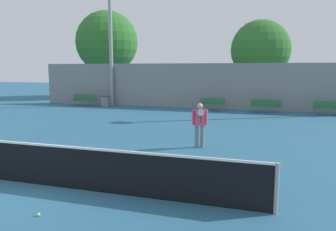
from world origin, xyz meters
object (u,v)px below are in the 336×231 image
object	(u,v)px
tennis_net	(33,163)
bench_adjacent_court	(332,107)
trash_bin	(105,101)
tennis_ball	(38,215)
bench_by_gate	(266,105)
tree_green_tall	(260,50)
tree_green_broad	(107,42)
bench_courtside_near	(84,99)
bench_courtside_far	(212,103)
tennis_player	(200,122)
light_pole_near_left	(111,37)

from	to	relation	value
tennis_net	bench_adjacent_court	size ratio (longest dim) A/B	5.55
trash_bin	tennis_ball	distance (m)	18.89
bench_by_gate	tree_green_tall	size ratio (longest dim) A/B	0.29
tree_green_broad	bench_adjacent_court	bearing A→B (deg)	-22.46
bench_by_gate	tree_green_broad	world-z (taller)	tree_green_broad
bench_courtside_near	trash_bin	distance (m)	1.73
bench_courtside_far	tree_green_broad	size ratio (longest dim) A/B	0.20
bench_adjacent_court	bench_by_gate	world-z (taller)	same
tennis_net	tree_green_tall	world-z (taller)	tree_green_tall
bench_by_gate	trash_bin	world-z (taller)	bench_by_gate
bench_courtside_near	bench_by_gate	bearing A→B (deg)	-0.00
tennis_net	tennis_ball	xyz separation A→B (m)	(1.33, -1.50, -0.50)
tennis_player	bench_by_gate	distance (m)	10.81
bench_courtside_far	trash_bin	bearing A→B (deg)	179.11
tennis_player	bench_courtside_far	bearing A→B (deg)	77.77
tennis_player	bench_courtside_far	world-z (taller)	tennis_player
bench_courtside_far	bench_by_gate	bearing A→B (deg)	0.01
tennis_player	bench_courtside_near	distance (m)	15.50
tree_green_tall	tennis_ball	bearing A→B (deg)	-98.15
tree_green_broad	bench_courtside_far	bearing A→B (deg)	-33.63
bench_courtside_near	bench_adjacent_court	size ratio (longest dim) A/B	0.95
bench_adjacent_court	tennis_net	bearing A→B (deg)	-120.64
bench_by_gate	tree_green_broad	bearing A→B (deg)	152.73
tennis_net	tree_green_tall	distance (m)	22.63
bench_courtside_near	tree_green_tall	size ratio (longest dim) A/B	0.29
bench_by_gate	tennis_ball	bearing A→B (deg)	-103.29
light_pole_near_left	tree_green_tall	xyz separation A→B (m)	(10.88, 5.30, -0.86)
tennis_net	bench_adjacent_court	distance (m)	18.13
light_pole_near_left	trash_bin	size ratio (longest dim) A/B	11.33
tennis_net	bench_by_gate	xyz separation A→B (m)	(5.37, 15.60, 0.00)
light_pole_near_left	tree_green_broad	size ratio (longest dim) A/B	1.06
bench_courtside_far	bench_adjacent_court	bearing A→B (deg)	0.01
bench_by_gate	tennis_ball	xyz separation A→B (m)	(-4.04, -17.10, -0.50)
tennis_player	light_pole_near_left	world-z (taller)	light_pole_near_left
tree_green_tall	tennis_net	bearing A→B (deg)	-102.08
bench_courtside_far	bench_by_gate	xyz separation A→B (m)	(3.52, 0.00, 0.00)
bench_courtside_far	tree_green_broad	world-z (taller)	tree_green_broad
bench_courtside_near	tree_green_tall	distance (m)	14.75
tree_green_tall	tree_green_broad	world-z (taller)	tree_green_broad
trash_bin	tree_green_broad	xyz separation A→B (m)	(-3.86, 7.94, 5.07)
tennis_player	light_pole_near_left	bearing A→B (deg)	109.85
tree_green_broad	bench_courtside_near	bearing A→B (deg)	-75.13
tennis_net	tennis_ball	world-z (taller)	tennis_net
bench_adjacent_court	trash_bin	xyz separation A→B (m)	(-15.67, 0.13, -0.14)
bench_courtside_near	tree_green_broad	world-z (taller)	tree_green_broad
light_pole_near_left	tree_green_broad	world-z (taller)	light_pole_near_left
tree_green_tall	light_pole_near_left	bearing A→B (deg)	-154.03
tennis_ball	tree_green_tall	size ratio (longest dim) A/B	0.01
tree_green_broad	light_pole_near_left	bearing A→B (deg)	-60.34
bench_adjacent_court	tennis_player	bearing A→B (deg)	-119.82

